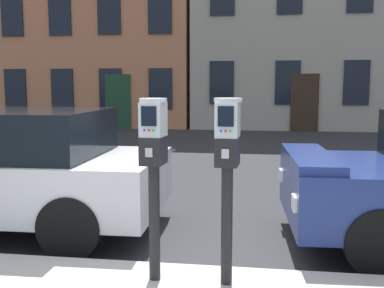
% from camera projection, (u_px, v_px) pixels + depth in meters
% --- Properties ---
extents(ground_plane, '(160.00, 160.00, 0.00)m').
position_uv_depth(ground_plane, '(147.00, 287.00, 3.98)').
color(ground_plane, '#28282B').
extents(parking_meter_near_kerb, '(0.23, 0.26, 1.47)m').
position_uv_depth(parking_meter_near_kerb, '(154.00, 156.00, 3.67)').
color(parking_meter_near_kerb, black).
rests_on(parking_meter_near_kerb, sidewalk_slab).
extents(parking_meter_twin_adjacent, '(0.23, 0.26, 1.47)m').
position_uv_depth(parking_meter_twin_adjacent, '(227.00, 158.00, 3.59)').
color(parking_meter_twin_adjacent, black).
rests_on(parking_meter_twin_adjacent, sidewalk_slab).
extents(townhouse_grey_stucco, '(7.24, 5.43, 9.69)m').
position_uv_depth(townhouse_grey_stucco, '(286.00, 8.00, 19.23)').
color(townhouse_grey_stucco, '#9E9384').
rests_on(townhouse_grey_stucco, ground_plane).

